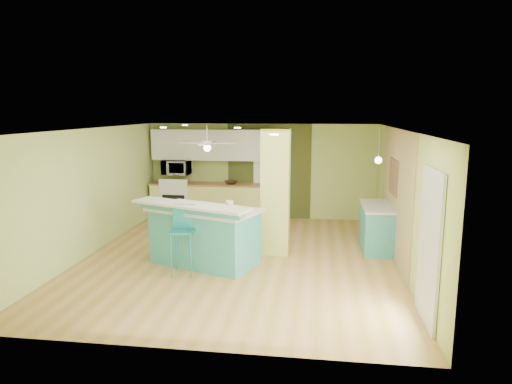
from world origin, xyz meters
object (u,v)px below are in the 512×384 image
peninsula (204,234)px  bar_stool (183,228)px  canister (229,205)px  side_counter (376,227)px  fruit_bowl (231,182)px

peninsula → bar_stool: bearing=-92.2°
bar_stool → canister: 0.93m
bar_stool → canister: size_ratio=7.30×
side_counter → canister: size_ratio=8.52×
fruit_bowl → canister: 3.68m
canister → fruit_bowl: bearing=100.4°
peninsula → fruit_bowl: (-0.16, 3.57, 0.42)m
side_counter → canister: bearing=-152.8°
bar_stool → canister: (0.73, 0.49, 0.32)m
peninsula → bar_stool: (-0.23, -0.54, 0.26)m
peninsula → side_counter: (3.31, 1.39, -0.10)m
bar_stool → fruit_bowl: bearing=85.8°
peninsula → fruit_bowl: bearing=113.2°
bar_stool → side_counter: size_ratio=0.86×
fruit_bowl → canister: size_ratio=2.06×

